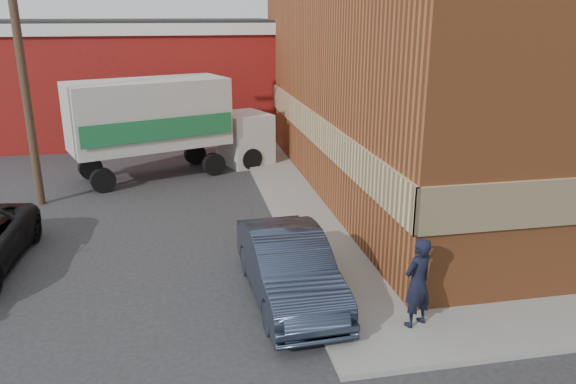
{
  "coord_description": "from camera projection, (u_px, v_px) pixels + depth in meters",
  "views": [
    {
      "loc": [
        -2.94,
        -9.53,
        6.0
      ],
      "look_at": [
        -0.45,
        3.13,
        1.83
      ],
      "focal_mm": 35.0,
      "sensor_mm": 36.0,
      "label": 1
    }
  ],
  "objects": [
    {
      "name": "man",
      "position": [
        418.0,
        283.0,
        10.77
      ],
      "size": [
        0.78,
        0.67,
        1.82
      ],
      "primitive_type": "imported",
      "rotation": [
        0.0,
        0.0,
        3.56
      ],
      "color": "black",
      "rests_on": "sidewalk_south"
    },
    {
      "name": "utility_pole",
      "position": [
        20.0,
        55.0,
        16.84
      ],
      "size": [
        2.0,
        0.26,
        9.0
      ],
      "color": "#4E3727",
      "rests_on": "ground"
    },
    {
      "name": "sidewalk_west",
      "position": [
        285.0,
        188.0,
        19.77
      ],
      "size": [
        1.8,
        18.0,
        0.12
      ],
      "primitive_type": "cube",
      "color": "gray",
      "rests_on": "ground"
    },
    {
      "name": "warehouse",
      "position": [
        114.0,
        78.0,
        27.98
      ],
      "size": [
        16.3,
        8.3,
        5.6
      ],
      "color": "maroon",
      "rests_on": "ground"
    },
    {
      "name": "brick_building",
      "position": [
        504.0,
        50.0,
        19.8
      ],
      "size": [
        14.25,
        18.25,
        9.36
      ],
      "color": "brown",
      "rests_on": "ground"
    },
    {
      "name": "sedan",
      "position": [
        289.0,
        267.0,
        12.06
      ],
      "size": [
        1.8,
        4.63,
        1.5
      ],
      "primitive_type": "imported",
      "rotation": [
        0.0,
        0.0,
        0.05
      ],
      "color": "#272F41",
      "rests_on": "ground"
    },
    {
      "name": "ground",
      "position": [
        340.0,
        324.0,
        11.28
      ],
      "size": [
        90.0,
        90.0,
        0.0
      ],
      "primitive_type": "plane",
      "color": "#28282B",
      "rests_on": "ground"
    },
    {
      "name": "box_truck",
      "position": [
        168.0,
        120.0,
        20.98
      ],
      "size": [
        7.67,
        4.56,
        3.64
      ],
      "rotation": [
        0.0,
        0.0,
        0.35
      ],
      "color": "silver",
      "rests_on": "ground"
    }
  ]
}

